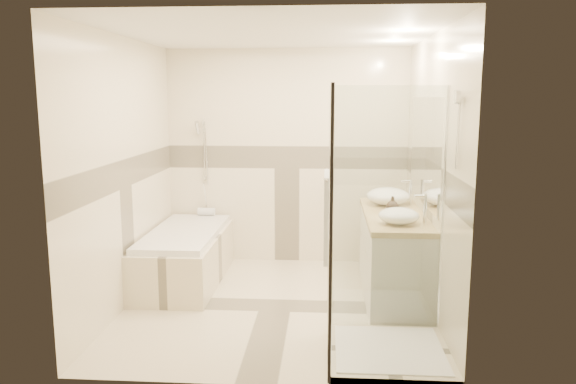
# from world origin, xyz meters

# --- Properties ---
(room) EXTENTS (2.82, 3.02, 2.52)m
(room) POSITION_xyz_m (0.06, 0.01, 1.26)
(room) COLOR beige
(room) RESTS_ON ground
(bathtub) EXTENTS (0.75, 1.70, 0.56)m
(bathtub) POSITION_xyz_m (-1.02, 0.65, 0.31)
(bathtub) COLOR beige
(bathtub) RESTS_ON ground
(vanity) EXTENTS (0.58, 1.62, 0.85)m
(vanity) POSITION_xyz_m (1.12, 0.30, 0.43)
(vanity) COLOR silver
(vanity) RESTS_ON ground
(shower_enclosure) EXTENTS (0.96, 0.93, 2.04)m
(shower_enclosure) POSITION_xyz_m (0.83, -0.97, 0.51)
(shower_enclosure) COLOR beige
(shower_enclosure) RESTS_ON ground
(vessel_sink_near) EXTENTS (0.44, 0.44, 0.18)m
(vessel_sink_near) POSITION_xyz_m (1.10, 0.72, 0.94)
(vessel_sink_near) COLOR white
(vessel_sink_near) RESTS_ON vanity
(vessel_sink_far) EXTENTS (0.36, 0.36, 0.14)m
(vessel_sink_far) POSITION_xyz_m (1.10, -0.17, 0.92)
(vessel_sink_far) COLOR white
(vessel_sink_far) RESTS_ON vanity
(faucet_near) EXTENTS (0.11, 0.03, 0.27)m
(faucet_near) POSITION_xyz_m (1.32, 0.72, 1.00)
(faucet_near) COLOR silver
(faucet_near) RESTS_ON vanity
(faucet_far) EXTENTS (0.11, 0.03, 0.27)m
(faucet_far) POSITION_xyz_m (1.32, -0.17, 1.01)
(faucet_far) COLOR silver
(faucet_far) RESTS_ON vanity
(amenity_bottle_a) EXTENTS (0.07, 0.07, 0.14)m
(amenity_bottle_a) POSITION_xyz_m (1.10, 0.34, 0.92)
(amenity_bottle_a) COLOR black
(amenity_bottle_a) RESTS_ON vanity
(amenity_bottle_b) EXTENTS (0.14, 0.14, 0.16)m
(amenity_bottle_b) POSITION_xyz_m (1.10, 0.32, 0.93)
(amenity_bottle_b) COLOR black
(amenity_bottle_b) RESTS_ON vanity
(folded_towels) EXTENTS (0.17, 0.24, 0.07)m
(folded_towels) POSITION_xyz_m (1.10, 0.97, 0.88)
(folded_towels) COLOR silver
(folded_towels) RESTS_ON vanity
(rolled_towel) EXTENTS (0.20, 0.09, 0.09)m
(rolled_towel) POSITION_xyz_m (-0.95, 1.41, 0.61)
(rolled_towel) COLOR silver
(rolled_towel) RESTS_ON bathtub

